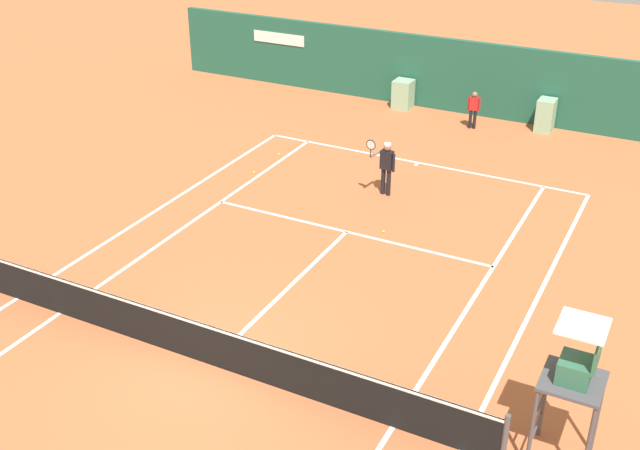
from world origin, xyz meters
TOP-DOWN VIEW (x-y plane):
  - ground_plane at (-0.00, 0.58)m, footprint 80.00×80.00m
  - tennis_net at (0.00, 0.00)m, footprint 12.10×0.10m
  - sponsor_back_wall at (-0.00, 16.97)m, footprint 25.00×1.02m
  - umpire_chair at (6.85, 0.57)m, footprint 1.00×1.00m
  - player_on_baseline at (-0.01, 9.01)m, footprint 0.71×0.67m
  - ball_kid_right_post at (0.56, 15.51)m, footprint 0.44×0.23m
  - tennis_ball_mid_court at (-4.27, 10.19)m, footprint 0.07×0.07m
  - tennis_ball_by_sideline at (0.89, 6.80)m, footprint 0.07×0.07m
  - tennis_ball_near_service_line at (-4.22, 8.56)m, footprint 0.07×0.07m

SIDE VIEW (x-z plane):
  - ground_plane at x=0.00m, z-range 0.00..0.01m
  - tennis_ball_mid_court at x=-4.27m, z-range 0.00..0.07m
  - tennis_ball_by_sideline at x=0.89m, z-range 0.00..0.07m
  - tennis_ball_near_service_line at x=-4.22m, z-range 0.00..0.07m
  - tennis_net at x=0.00m, z-range -0.02..1.05m
  - ball_kid_right_post at x=0.56m, z-range 0.10..1.44m
  - player_on_baseline at x=-0.01m, z-range 0.05..1.88m
  - sponsor_back_wall at x=0.00m, z-range -0.04..2.64m
  - umpire_chair at x=6.85m, z-range 0.42..3.20m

